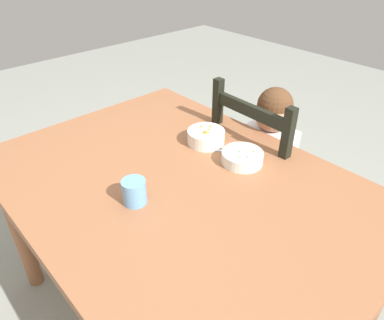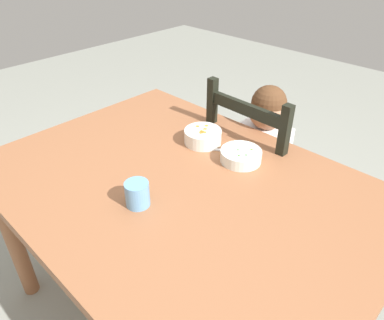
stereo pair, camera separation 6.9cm
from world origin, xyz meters
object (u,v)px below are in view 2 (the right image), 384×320
(dining_table, at_px, (180,203))
(bowl_of_carrots, at_px, (203,136))
(dining_chair, at_px, (256,181))
(drinking_cup, at_px, (137,194))
(child_figure, at_px, (260,152))
(bowl_of_peas, at_px, (241,155))
(spoon, at_px, (210,149))

(dining_table, distance_m, bowl_of_carrots, 0.31)
(dining_chair, height_order, bowl_of_carrots, dining_chair)
(dining_table, xyz_separation_m, drinking_cup, (-0.01, -0.18, 0.14))
(child_figure, distance_m, bowl_of_peas, 0.35)
(dining_chair, relative_size, child_figure, 1.03)
(dining_table, relative_size, child_figure, 1.49)
(drinking_cup, bearing_deg, dining_table, 86.59)
(bowl_of_peas, relative_size, spoon, 1.28)
(child_figure, bearing_deg, bowl_of_carrots, -108.65)
(child_figure, bearing_deg, bowl_of_peas, -71.35)
(bowl_of_carrots, bearing_deg, bowl_of_peas, -0.01)
(dining_chair, relative_size, bowl_of_carrots, 6.32)
(dining_chair, xyz_separation_m, bowl_of_peas, (0.10, -0.30, 0.33))
(bowl_of_carrots, bearing_deg, child_figure, 71.35)
(bowl_of_carrots, bearing_deg, dining_chair, 71.84)
(dining_chair, distance_m, drinking_cup, 0.81)
(dining_table, height_order, child_figure, child_figure)
(dining_table, relative_size, dining_chair, 1.45)
(dining_chair, bearing_deg, drinking_cup, -88.52)
(bowl_of_peas, xyz_separation_m, drinking_cup, (-0.08, -0.44, 0.02))
(bowl_of_peas, xyz_separation_m, spoon, (-0.14, -0.02, -0.02))
(bowl_of_carrots, relative_size, drinking_cup, 1.81)
(spoon, distance_m, drinking_cup, 0.42)
(dining_chair, height_order, child_figure, dining_chair)
(child_figure, relative_size, drinking_cup, 11.14)
(dining_table, xyz_separation_m, bowl_of_carrots, (-0.13, 0.26, 0.13))
(dining_chair, relative_size, spoon, 7.91)
(child_figure, relative_size, bowl_of_carrots, 6.16)
(spoon, bearing_deg, dining_chair, 83.19)
(bowl_of_peas, relative_size, drinking_cup, 1.86)
(bowl_of_carrots, bearing_deg, drinking_cup, -75.11)
(bowl_of_peas, bearing_deg, child_figure, 108.65)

